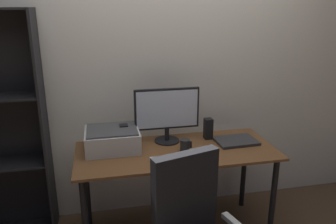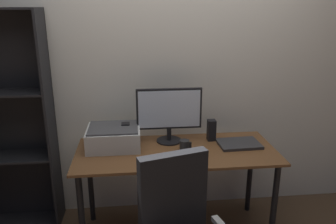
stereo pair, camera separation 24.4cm
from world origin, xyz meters
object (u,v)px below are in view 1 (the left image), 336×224
monitor (167,112)px  mouse (200,154)px  speaker_right (208,129)px  coffee_mug (185,145)px  printer (112,139)px  keyboard (171,160)px  speaker_left (124,135)px  desk (176,161)px  laptop (236,141)px

monitor → mouse: bearing=-62.1°
mouse → speaker_right: bearing=54.4°
coffee_mug → printer: bearing=163.2°
keyboard → mouse: mouse is taller
speaker_left → speaker_right: same height
monitor → printer: bearing=-172.4°
desk → monitor: bearing=101.2°
laptop → speaker_left: size_ratio=1.88×
desk → printer: (-0.47, 0.12, 0.17)m
monitor → mouse: size_ratio=5.34×
speaker_left → speaker_right: size_ratio=1.00×
mouse → laptop: mouse is taller
desk → keyboard: size_ratio=5.19×
monitor → speaker_right: bearing=-1.3°
desk → printer: 0.52m
monitor → printer: monitor is taller
desk → mouse: bearing=-47.4°
monitor → laptop: (0.53, -0.13, -0.24)m
laptop → speaker_left: 0.89m
coffee_mug → speaker_left: bearing=154.3°
coffee_mug → speaker_left: size_ratio=0.55×
coffee_mug → laptop: (0.44, 0.08, -0.04)m
keyboard → monitor: bearing=83.1°
speaker_left → printer: 0.11m
printer → keyboard: bearing=-37.3°
keyboard → coffee_mug: (0.14, 0.14, 0.04)m
desk → monitor: monitor is taller
mouse → desk: bearing=124.7°
speaker_left → printer: speaker_left is taller
desk → laptop: (0.50, 0.05, 0.10)m
desk → mouse: mouse is taller
laptop → mouse: bearing=-154.0°
keyboard → laptop: laptop is taller
keyboard → speaker_right: (0.39, 0.35, 0.08)m
desk → laptop: laptop is taller
keyboard → desk: bearing=65.6°
speaker_left → coffee_mug: bearing=-25.7°
speaker_left → mouse: bearing=-31.9°
keyboard → mouse: size_ratio=3.02×
desk → laptop: size_ratio=4.71×
mouse → speaker_left: size_ratio=0.56×
mouse → speaker_right: speaker_right is taller
speaker_left → printer: (-0.09, -0.05, -0.00)m
coffee_mug → speaker_left: (-0.43, 0.21, 0.04)m
coffee_mug → speaker_right: (0.25, 0.21, 0.04)m
speaker_left → monitor: bearing=1.3°
monitor → coffee_mug: bearing=-67.1°
desk → speaker_right: bearing=29.1°
desk → mouse: (0.14, -0.15, 0.11)m
monitor → speaker_right: 0.38m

